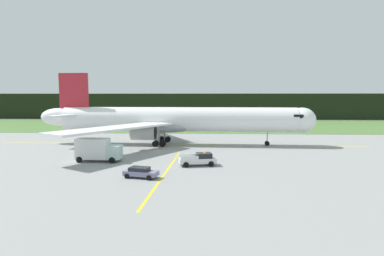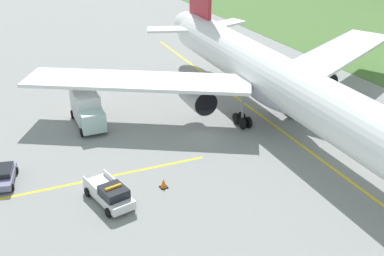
{
  "view_description": "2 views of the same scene",
  "coord_description": "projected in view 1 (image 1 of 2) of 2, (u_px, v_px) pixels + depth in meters",
  "views": [
    {
      "loc": [
        9.36,
        -57.21,
        9.75
      ],
      "look_at": [
        6.3,
        8.23,
        3.3
      ],
      "focal_mm": 30.08,
      "sensor_mm": 36.0,
      "label": 1
    },
    {
      "loc": [
        40.79,
        -20.51,
        22.17
      ],
      "look_at": [
        4.57,
        -3.56,
        3.24
      ],
      "focal_mm": 46.39,
      "sensor_mm": 36.0,
      "label": 2
    }
  ],
  "objects": [
    {
      "name": "taxiway_centerline_spur",
      "position": [
        165.0,
        172.0,
        41.34
      ],
      "size": [
        1.33,
        28.81,
        0.01
      ],
      "primitive_type": "cube",
      "rotation": [
        0.0,
        0.0,
        -1.61
      ],
      "color": "yellow",
      "rests_on": "ground"
    },
    {
      "name": "catering_truck",
      "position": [
        97.0,
        149.0,
        48.21
      ],
      "size": [
        6.68,
        2.85,
        3.64
      ],
      "color": "#ABC9C6",
      "rests_on": "ground"
    },
    {
      "name": "ground",
      "position": [
        155.0,
        150.0,
        58.26
      ],
      "size": [
        320.0,
        320.0,
        0.0
      ],
      "primitive_type": "plane",
      "color": "gray"
    },
    {
      "name": "taxiway_centerline_main",
      "position": [
        178.0,
        144.0,
        65.51
      ],
      "size": [
        75.14,
        2.99,
        0.01
      ],
      "primitive_type": "cube",
      "rotation": [
        0.0,
        0.0,
        -0.04
      ],
      "color": "yellow",
      "rests_on": "ground"
    },
    {
      "name": "apron_cone",
      "position": [
        197.0,
        156.0,
        50.18
      ],
      "size": [
        0.66,
        0.66,
        0.83
      ],
      "color": "black",
      "rests_on": "ground"
    },
    {
      "name": "grass_verge",
      "position": [
        179.0,
        125.0,
        109.19
      ],
      "size": [
        320.0,
        49.81,
        0.04
      ],
      "primitive_type": "cube",
      "color": "#4B7036",
      "rests_on": "ground"
    },
    {
      "name": "distant_tree_line",
      "position": [
        186.0,
        106.0,
        140.09
      ],
      "size": [
        288.0,
        6.7,
        10.96
      ],
      "primitive_type": "cube",
      "color": "black",
      "rests_on": "ground"
    },
    {
      "name": "airliner",
      "position": [
        174.0,
        120.0,
        65.1
      ],
      "size": [
        56.17,
        48.85,
        14.54
      ],
      "color": "white",
      "rests_on": "ground"
    },
    {
      "name": "staff_car",
      "position": [
        141.0,
        172.0,
        38.6
      ],
      "size": [
        4.38,
        2.71,
        1.3
      ],
      "color": "slate",
      "rests_on": "ground"
    },
    {
      "name": "ops_pickup_truck",
      "position": [
        199.0,
        159.0,
        45.45
      ],
      "size": [
        5.49,
        3.05,
        1.94
      ],
      "color": "silver",
      "rests_on": "ground"
    }
  ]
}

